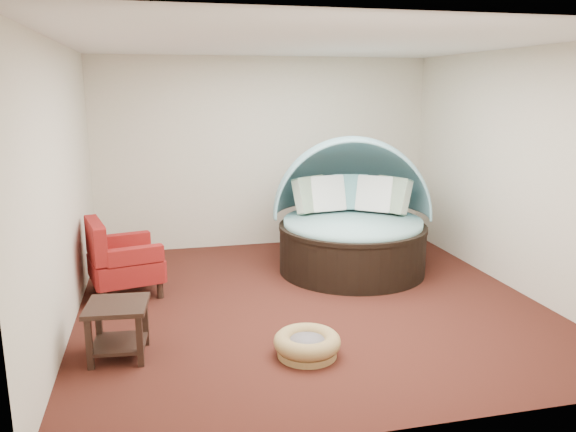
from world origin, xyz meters
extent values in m
plane|color=#451B13|center=(0.00, 0.00, 0.00)|extent=(5.00, 5.00, 0.00)
plane|color=beige|center=(0.00, 2.50, 1.40)|extent=(5.00, 0.00, 5.00)
plane|color=beige|center=(0.00, -2.50, 1.40)|extent=(5.00, 0.00, 5.00)
plane|color=beige|center=(-2.50, 0.00, 1.40)|extent=(0.00, 5.00, 5.00)
plane|color=beige|center=(2.50, 0.00, 1.40)|extent=(0.00, 5.00, 5.00)
plane|color=white|center=(0.00, 0.00, 2.80)|extent=(5.00, 5.00, 0.00)
cylinder|color=black|center=(0.83, 0.92, 0.29)|extent=(2.32, 2.32, 0.58)
cylinder|color=black|center=(0.83, 0.92, 0.60)|extent=(2.34, 2.34, 0.05)
cylinder|color=#8FC7C3|center=(0.83, 0.92, 0.64)|extent=(2.19, 2.19, 0.13)
cube|color=#3C6B50|center=(0.40, 1.39, 0.95)|extent=(0.55, 0.48, 0.50)
cube|color=white|center=(0.63, 1.39, 0.95)|extent=(0.51, 0.33, 0.50)
cube|color=#68B0B5|center=(0.97, 1.43, 0.95)|extent=(0.54, 0.39, 0.50)
cube|color=white|center=(1.25, 1.22, 0.95)|extent=(0.55, 0.51, 0.50)
cube|color=#3C6B50|center=(1.45, 1.10, 0.95)|extent=(0.48, 0.55, 0.50)
cylinder|color=olive|center=(-0.36, -1.26, 0.03)|extent=(0.61, 0.61, 0.06)
torus|color=olive|center=(-0.36, -1.26, 0.13)|extent=(0.70, 0.70, 0.15)
cylinder|color=slate|center=(-0.36, -1.26, 0.11)|extent=(0.41, 0.41, 0.09)
cylinder|color=black|center=(-2.23, 0.35, 0.09)|extent=(0.09, 0.09, 0.19)
cylinder|color=black|center=(-2.37, 0.96, 0.09)|extent=(0.09, 0.09, 0.19)
cylinder|color=black|center=(-1.63, 0.49, 0.09)|extent=(0.09, 0.09, 0.19)
cylinder|color=black|center=(-1.77, 1.10, 0.09)|extent=(0.09, 0.09, 0.19)
cube|color=maroon|center=(-2.00, 0.72, 0.32)|extent=(0.93, 0.93, 0.27)
cube|color=maroon|center=(-2.30, 0.65, 0.68)|extent=(0.32, 0.79, 0.45)
cube|color=maroon|center=(-1.87, 0.41, 0.55)|extent=(0.63, 0.26, 0.19)
cube|color=maroon|center=(-2.02, 1.06, 0.55)|extent=(0.63, 0.26, 0.19)
cube|color=black|center=(-2.00, -0.89, 0.48)|extent=(0.57, 0.57, 0.04)
cube|color=black|center=(-2.00, -0.89, 0.13)|extent=(0.50, 0.50, 0.03)
cube|color=black|center=(-2.23, -1.08, 0.23)|extent=(0.06, 0.06, 0.46)
cube|color=black|center=(-2.19, -0.66, 0.23)|extent=(0.06, 0.06, 0.46)
cube|color=black|center=(-1.81, -1.12, 0.23)|extent=(0.06, 0.06, 0.46)
cube|color=black|center=(-1.77, -0.71, 0.23)|extent=(0.06, 0.06, 0.46)
camera|label=1|loc=(-1.60, -5.74, 2.35)|focal=35.00mm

